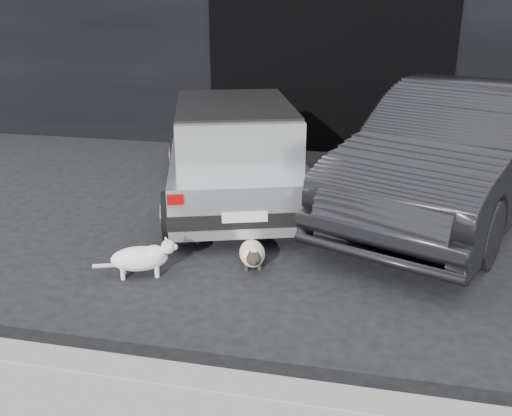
% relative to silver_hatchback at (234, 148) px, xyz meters
% --- Properties ---
extents(ground, '(80.00, 80.00, 0.00)m').
position_rel_silver_hatchback_xyz_m(ground, '(-0.12, -1.18, -0.71)').
color(ground, black).
rests_on(ground, ground).
extents(garage_opening, '(4.00, 0.10, 2.60)m').
position_rel_silver_hatchback_xyz_m(garage_opening, '(0.88, 2.81, 0.59)').
color(garage_opening, black).
rests_on(garage_opening, ground).
extents(curb, '(18.00, 0.25, 0.12)m').
position_rel_silver_hatchback_xyz_m(curb, '(0.88, -3.78, -0.65)').
color(curb, gray).
rests_on(curb, ground).
extents(silver_hatchback, '(2.61, 3.84, 1.30)m').
position_rel_silver_hatchback_xyz_m(silver_hatchback, '(0.00, 0.00, 0.00)').
color(silver_hatchback, silver).
rests_on(silver_hatchback, ground).
extents(second_car, '(3.34, 5.03, 1.57)m').
position_rel_silver_hatchback_xyz_m(second_car, '(2.73, 0.15, 0.07)').
color(second_car, black).
rests_on(second_car, ground).
extents(cat_siamese, '(0.39, 0.73, 0.26)m').
position_rel_silver_hatchback_xyz_m(cat_siamese, '(0.66, -1.82, -0.59)').
color(cat_siamese, beige).
rests_on(cat_siamese, ground).
extents(cat_white, '(0.75, 0.44, 0.38)m').
position_rel_silver_hatchback_xyz_m(cat_white, '(-0.31, -2.24, -0.53)').
color(cat_white, white).
rests_on(cat_white, ground).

